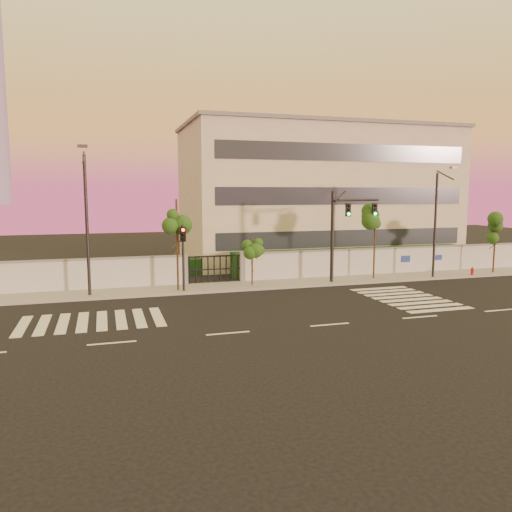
# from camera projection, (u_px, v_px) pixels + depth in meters

# --- Properties ---
(ground) EXTENTS (120.00, 120.00, 0.00)m
(ground) POSITION_uv_depth(u_px,v_px,m) (330.00, 325.00, 23.77)
(ground) COLOR black
(ground) RESTS_ON ground
(sidewalk) EXTENTS (60.00, 3.00, 0.15)m
(sidewalk) POSITION_uv_depth(u_px,v_px,m) (262.00, 285.00, 33.72)
(sidewalk) COLOR gray
(sidewalk) RESTS_ON ground
(perimeter_wall) EXTENTS (60.00, 0.36, 2.20)m
(perimeter_wall) POSITION_uv_depth(u_px,v_px,m) (257.00, 267.00, 35.05)
(perimeter_wall) COLOR #AEB0B5
(perimeter_wall) RESTS_ON ground
(hedge_row) EXTENTS (41.00, 4.25, 1.80)m
(hedge_row) POSITION_uv_depth(u_px,v_px,m) (260.00, 265.00, 37.98)
(hedge_row) COLOR #10330F
(hedge_row) RESTS_ON ground
(institutional_building) EXTENTS (24.40, 12.40, 12.25)m
(institutional_building) POSITION_uv_depth(u_px,v_px,m) (317.00, 194.00, 46.47)
(institutional_building) COLOR #BBB69E
(institutional_building) RESTS_ON ground
(road_markings) EXTENTS (57.00, 7.62, 0.02)m
(road_markings) POSITION_uv_depth(u_px,v_px,m) (273.00, 309.00, 26.87)
(road_markings) COLOR silver
(road_markings) RESTS_ON ground
(street_tree_c) EXTENTS (1.58, 1.25, 5.87)m
(street_tree_c) POSITION_uv_depth(u_px,v_px,m) (177.00, 224.00, 31.00)
(street_tree_c) COLOR #382314
(street_tree_c) RESTS_ON ground
(street_tree_d) EXTENTS (1.32, 1.05, 3.35)m
(street_tree_d) POSITION_uv_depth(u_px,v_px,m) (252.00, 250.00, 33.03)
(street_tree_d) COLOR #382314
(street_tree_d) RESTS_ON ground
(street_tree_e) EXTENTS (1.56, 1.24, 5.52)m
(street_tree_e) POSITION_uv_depth(u_px,v_px,m) (375.00, 224.00, 35.49)
(street_tree_e) COLOR #382314
(street_tree_e) RESTS_ON ground
(street_tree_f) EXTENTS (1.62, 1.29, 4.78)m
(street_tree_f) POSITION_uv_depth(u_px,v_px,m) (496.00, 229.00, 38.19)
(street_tree_f) COLOR #382314
(street_tree_f) RESTS_ON ground
(traffic_signal_main) EXTENTS (3.96, 1.34, 6.37)m
(traffic_signal_main) POSITION_uv_depth(u_px,v_px,m) (343.00, 225.00, 34.24)
(traffic_signal_main) COLOR black
(traffic_signal_main) RESTS_ON ground
(traffic_signal_secondary) EXTENTS (0.33, 0.33, 4.27)m
(traffic_signal_secondary) POSITION_uv_depth(u_px,v_px,m) (183.00, 250.00, 30.97)
(traffic_signal_secondary) COLOR black
(traffic_signal_secondary) RESTS_ON ground
(streetlight_west) EXTENTS (0.53, 2.13, 8.86)m
(streetlight_west) POSITION_uv_depth(u_px,v_px,m) (87.00, 218.00, 29.22)
(streetlight_west) COLOR black
(streetlight_west) RESTS_ON ground
(streetlight_east) EXTENTS (0.48, 1.93, 8.02)m
(streetlight_east) POSITION_uv_depth(u_px,v_px,m) (437.00, 220.00, 35.83)
(streetlight_east) COLOR black
(streetlight_east) RESTS_ON ground
(fire_hydrant) EXTENTS (0.29, 0.27, 0.73)m
(fire_hydrant) POSITION_uv_depth(u_px,v_px,m) (472.00, 272.00, 37.28)
(fire_hydrant) COLOR red
(fire_hydrant) RESTS_ON ground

